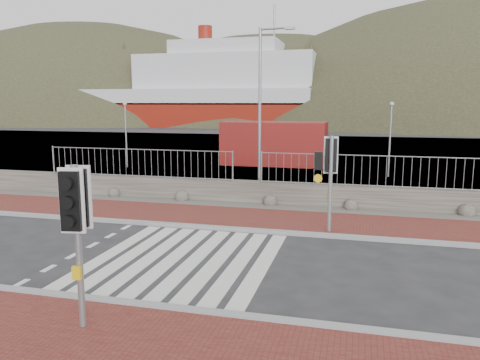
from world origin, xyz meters
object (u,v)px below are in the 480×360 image
(traffic_signal_far, at_px, (330,164))
(shipping_container, at_px, (274,143))
(ferry, at_px, (192,95))
(traffic_signal_near, at_px, (77,212))
(streetlight, at_px, (263,105))

(traffic_signal_far, distance_m, shipping_container, 16.67)
(ferry, relative_size, traffic_signal_far, 16.24)
(traffic_signal_near, distance_m, traffic_signal_far, 8.47)
(traffic_signal_near, relative_size, traffic_signal_far, 0.98)
(streetlight, bearing_deg, ferry, 121.28)
(traffic_signal_near, relative_size, shipping_container, 0.45)
(traffic_signal_far, bearing_deg, traffic_signal_near, 53.97)
(streetlight, xyz_separation_m, shipping_container, (-1.52, 11.36, -2.57))
(shipping_container, bearing_deg, ferry, 116.56)
(ferry, bearing_deg, shipping_container, -64.07)
(traffic_signal_near, height_order, shipping_container, traffic_signal_near)
(traffic_signal_near, xyz_separation_m, traffic_signal_far, (3.87, 7.53, 0.03))
(ferry, height_order, streetlight, ferry)
(streetlight, relative_size, shipping_container, 1.04)
(traffic_signal_near, xyz_separation_m, shipping_container, (-0.73, 23.54, -0.79))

